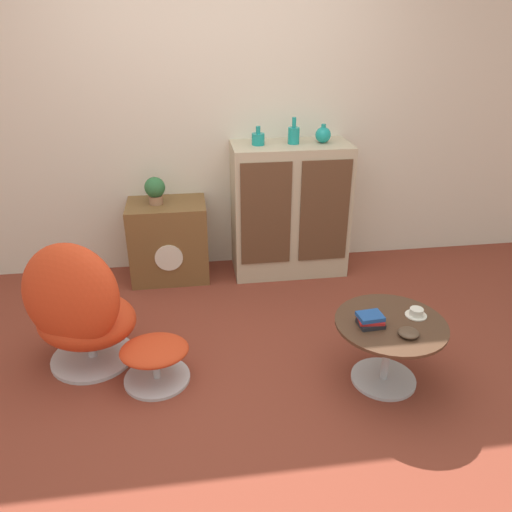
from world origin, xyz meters
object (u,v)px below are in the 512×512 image
Objects in this scene: vase_inner_left at (294,135)px; book_stack at (371,320)px; vase_inner_right at (323,135)px; coffee_table at (388,341)px; egg_chair at (79,309)px; ottoman at (155,356)px; sideboard at (290,210)px; bowl at (409,333)px; tv_console at (169,241)px; potted_plant at (155,189)px; vase_leftmost at (258,139)px; teacup at (416,313)px.

vase_inner_left is 1.66m from book_stack.
vase_inner_right is at bearing 86.50° from book_stack.
coffee_table is at bearing -80.03° from vase_inner_left.
ottoman is at bearing -26.01° from egg_chair.
vase_inner_left reaches higher than sideboard.
vase_inner_right is (0.24, 0.00, 0.59)m from sideboard.
bowl reaches higher than ottoman.
tv_console is 3.02× the size of potted_plant.
sideboard is at bearing -179.09° from vase_inner_right.
ottoman is 2.70× the size of book_stack.
sideboard reaches higher than book_stack.
tv_console is 1.59× the size of ottoman.
egg_chair is 7.54× the size of bowl.
vase_inner_right is at bearing -0.27° from potted_plant.
vase_inner_right is 1.26× the size of bowl.
vase_leftmost is at bearing 180.00° from vase_inner_right.
book_stack is at bearing -14.16° from egg_chair.
coffee_table is (1.75, -0.40, -0.12)m from egg_chair.
tv_console is at bearing -0.48° from potted_plant.
vase_leftmost is at bearing -0.44° from tv_console.
sideboard is at bearing -0.87° from vase_leftmost.
egg_chair reaches higher than book_stack.
vase_leftmost is (-0.26, 0.00, 0.58)m from sideboard.
vase_inner_right is at bearing -0.26° from tv_console.
tv_console is 1.89m from book_stack.
sideboard is at bearing 107.04° from teacup.
potted_plant reaches higher than book_stack.
book_stack reaches higher than teacup.
egg_chair reaches higher than tv_console.
vase_inner_right reaches higher than sideboard.
potted_plant is (-0.79, 0.01, -0.36)m from vase_leftmost.
vase_inner_right reaches higher than vase_leftmost.
vase_inner_left is at bearing 100.57° from bowl.
book_stack is at bearing -84.25° from sideboard.
coffee_table is at bearing -48.51° from potted_plant.
coffee_table is (1.32, -0.19, 0.11)m from ottoman.
egg_chair is at bearing 163.39° from bowl.
sideboard is at bearing -0.55° from potted_plant.
ottoman is 2.85× the size of vase_leftmost.
book_stack is (1.20, -0.20, 0.27)m from ottoman.
coffee_table is at bearing -88.67° from vase_inner_right.
sideboard is 2.67× the size of ottoman.
egg_chair is 1.67m from book_stack.
egg_chair is 4.04× the size of potted_plant.
vase_leftmost is 0.95× the size of book_stack.
vase_leftmost reaches higher than book_stack.
egg_chair is 2.16m from vase_inner_right.
vase_inner_right is at bearing 45.21° from ottoman.
ottoman is (0.43, -0.21, -0.23)m from egg_chair.
vase_leftmost is at bearing 115.77° from teacup.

